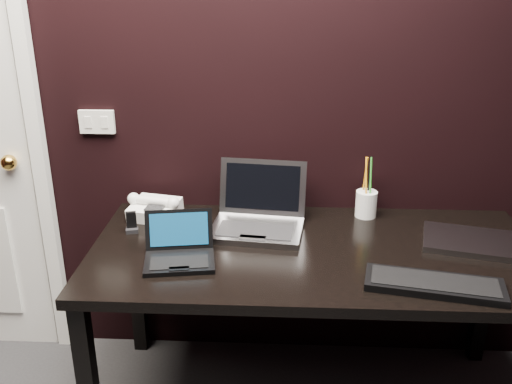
{
  "coord_description": "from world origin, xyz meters",
  "views": [
    {
      "loc": [
        0.17,
        -0.53,
        1.74
      ],
      "look_at": [
        0.08,
        1.35,
        0.99
      ],
      "focal_mm": 40.0,
      "sensor_mm": 36.0,
      "label": 1
    }
  ],
  "objects_px": {
    "silver_laptop": "(258,218)",
    "desk_phone": "(155,208)",
    "pen_cup": "(366,203)",
    "netbook": "(179,252)",
    "ext_keyboard": "(434,284)",
    "closed_laptop": "(469,241)",
    "mobile_phone": "(132,224)",
    "desk": "(314,267)"
  },
  "relations": [
    {
      "from": "silver_laptop",
      "to": "desk_phone",
      "type": "height_order",
      "value": "silver_laptop"
    },
    {
      "from": "pen_cup",
      "to": "desk_phone",
      "type": "bearing_deg",
      "value": -176.18
    },
    {
      "from": "netbook",
      "to": "desk_phone",
      "type": "relative_size",
      "value": 1.17
    },
    {
      "from": "ext_keyboard",
      "to": "pen_cup",
      "type": "height_order",
      "value": "pen_cup"
    },
    {
      "from": "desk_phone",
      "to": "pen_cup",
      "type": "xyz_separation_m",
      "value": [
        0.9,
        0.06,
        0.02
      ]
    },
    {
      "from": "silver_laptop",
      "to": "closed_laptop",
      "type": "height_order",
      "value": "silver_laptop"
    },
    {
      "from": "mobile_phone",
      "to": "pen_cup",
      "type": "bearing_deg",
      "value": 11.79
    },
    {
      "from": "silver_laptop",
      "to": "mobile_phone",
      "type": "bearing_deg",
      "value": -173.9
    },
    {
      "from": "netbook",
      "to": "silver_laptop",
      "type": "relative_size",
      "value": 0.71
    },
    {
      "from": "ext_keyboard",
      "to": "desk_phone",
      "type": "relative_size",
      "value": 1.98
    },
    {
      "from": "silver_laptop",
      "to": "ext_keyboard",
      "type": "bearing_deg",
      "value": -35.48
    },
    {
      "from": "desk",
      "to": "netbook",
      "type": "relative_size",
      "value": 6.06
    },
    {
      "from": "netbook",
      "to": "pen_cup",
      "type": "bearing_deg",
      "value": 30.6
    },
    {
      "from": "mobile_phone",
      "to": "pen_cup",
      "type": "xyz_separation_m",
      "value": [
        0.96,
        0.2,
        0.03
      ]
    },
    {
      "from": "closed_laptop",
      "to": "desk_phone",
      "type": "distance_m",
      "value": 1.28
    },
    {
      "from": "silver_laptop",
      "to": "mobile_phone",
      "type": "distance_m",
      "value": 0.51
    },
    {
      "from": "desk",
      "to": "mobile_phone",
      "type": "relative_size",
      "value": 20.28
    },
    {
      "from": "netbook",
      "to": "closed_laptop",
      "type": "relative_size",
      "value": 0.72
    },
    {
      "from": "ext_keyboard",
      "to": "netbook",
      "type": "bearing_deg",
      "value": 170.39
    },
    {
      "from": "silver_laptop",
      "to": "closed_laptop",
      "type": "distance_m",
      "value": 0.83
    },
    {
      "from": "netbook",
      "to": "mobile_phone",
      "type": "xyz_separation_m",
      "value": [
        -0.23,
        0.23,
        -0.0
      ]
    },
    {
      "from": "netbook",
      "to": "closed_laptop",
      "type": "bearing_deg",
      "value": 9.53
    },
    {
      "from": "desk",
      "to": "pen_cup",
      "type": "relative_size",
      "value": 6.42
    },
    {
      "from": "ext_keyboard",
      "to": "desk_phone",
      "type": "height_order",
      "value": "desk_phone"
    },
    {
      "from": "desk",
      "to": "pen_cup",
      "type": "height_order",
      "value": "pen_cup"
    },
    {
      "from": "closed_laptop",
      "to": "desk_phone",
      "type": "height_order",
      "value": "desk_phone"
    },
    {
      "from": "closed_laptop",
      "to": "desk_phone",
      "type": "bearing_deg",
      "value": 171.61
    },
    {
      "from": "desk_phone",
      "to": "silver_laptop",
      "type": "bearing_deg",
      "value": -11.02
    },
    {
      "from": "closed_laptop",
      "to": "pen_cup",
      "type": "xyz_separation_m",
      "value": [
        -0.37,
        0.25,
        0.05
      ]
    },
    {
      "from": "ext_keyboard",
      "to": "mobile_phone",
      "type": "height_order",
      "value": "mobile_phone"
    },
    {
      "from": "desk",
      "to": "silver_laptop",
      "type": "bearing_deg",
      "value": 142.88
    },
    {
      "from": "silver_laptop",
      "to": "pen_cup",
      "type": "height_order",
      "value": "pen_cup"
    },
    {
      "from": "mobile_phone",
      "to": "ext_keyboard",
      "type": "bearing_deg",
      "value": -18.76
    },
    {
      "from": "silver_laptop",
      "to": "pen_cup",
      "type": "distance_m",
      "value": 0.48
    },
    {
      "from": "silver_laptop",
      "to": "desk_phone",
      "type": "distance_m",
      "value": 0.45
    },
    {
      "from": "netbook",
      "to": "silver_laptop",
      "type": "distance_m",
      "value": 0.39
    },
    {
      "from": "ext_keyboard",
      "to": "desk_phone",
      "type": "bearing_deg",
      "value": 153.71
    },
    {
      "from": "desk_phone",
      "to": "pen_cup",
      "type": "height_order",
      "value": "pen_cup"
    },
    {
      "from": "silver_laptop",
      "to": "pen_cup",
      "type": "xyz_separation_m",
      "value": [
        0.45,
        0.15,
        0.01
      ]
    },
    {
      "from": "silver_laptop",
      "to": "desk_phone",
      "type": "xyz_separation_m",
      "value": [
        -0.44,
        0.09,
        -0.01
      ]
    },
    {
      "from": "netbook",
      "to": "silver_laptop",
      "type": "height_order",
      "value": "silver_laptop"
    },
    {
      "from": "ext_keyboard",
      "to": "pen_cup",
      "type": "distance_m",
      "value": 0.6
    }
  ]
}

